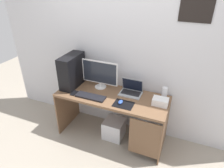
% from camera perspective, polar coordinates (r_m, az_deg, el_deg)
% --- Properties ---
extents(ground_plane, '(8.00, 8.00, 0.00)m').
position_cam_1_polar(ground_plane, '(3.27, 0.00, -14.21)').
color(ground_plane, '#9E9384').
extents(wall_back, '(4.00, 0.05, 2.60)m').
position_cam_1_polar(wall_back, '(2.86, 2.72, 9.86)').
color(wall_back, silver).
rests_on(wall_back, ground_plane).
extents(desk, '(1.57, 0.61, 0.74)m').
position_cam_1_polar(desk, '(2.88, 0.29, -5.77)').
color(desk, brown).
rests_on(desk, ground_plane).
extents(pc_tower, '(0.20, 0.46, 0.48)m').
position_cam_1_polar(pc_tower, '(3.02, -11.26, 3.67)').
color(pc_tower, black).
rests_on(pc_tower, desk).
extents(monitor, '(0.55, 0.17, 0.42)m').
position_cam_1_polar(monitor, '(2.91, -3.48, 2.88)').
color(monitor, white).
rests_on(monitor, desk).
extents(laptop, '(0.31, 0.22, 0.22)m').
position_cam_1_polar(laptop, '(2.86, 5.46, -1.83)').
color(laptop, '#9EA3A8').
rests_on(laptop, desk).
extents(speaker, '(0.07, 0.07, 0.17)m').
position_cam_1_polar(speaker, '(2.79, 14.65, -2.57)').
color(speaker, silver).
rests_on(speaker, desk).
extents(projector, '(0.20, 0.14, 0.09)m').
position_cam_1_polar(projector, '(2.67, 13.55, -4.89)').
color(projector, white).
rests_on(projector, desk).
extents(keyboard, '(0.42, 0.14, 0.02)m').
position_cam_1_polar(keyboard, '(2.78, -6.10, -3.56)').
color(keyboard, black).
rests_on(keyboard, desk).
extents(mousepad, '(0.26, 0.20, 0.00)m').
position_cam_1_polar(mousepad, '(2.63, 3.27, -5.78)').
color(mousepad, black).
rests_on(mousepad, desk).
extents(mouse_left, '(0.06, 0.10, 0.03)m').
position_cam_1_polar(mouse_left, '(2.64, 2.43, -5.11)').
color(mouse_left, '#2D51B2').
rests_on(mouse_left, mousepad).
extents(cell_phone, '(0.07, 0.13, 0.01)m').
position_cam_1_polar(cell_phone, '(2.91, -10.70, -2.57)').
color(cell_phone, black).
rests_on(cell_phone, desk).
extents(subwoofer, '(0.29, 0.29, 0.29)m').
position_cam_1_polar(subwoofer, '(3.15, 0.58, -12.52)').
color(subwoofer, silver).
rests_on(subwoofer, ground_plane).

